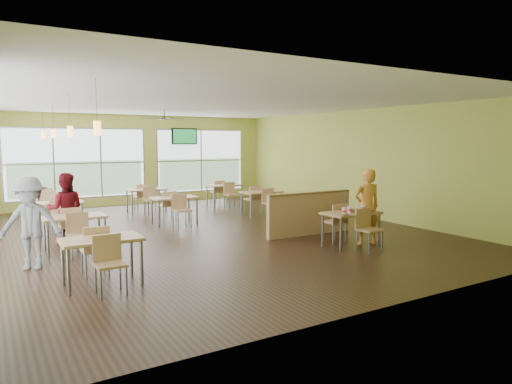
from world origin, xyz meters
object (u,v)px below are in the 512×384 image
Objects in this scene: half_wall_divider at (310,213)px; man_plaid at (367,207)px; food_basket at (367,208)px; main_table at (351,217)px.

man_plaid reaches higher than half_wall_divider.
half_wall_divider is 1.44× the size of man_plaid.
man_plaid is 6.45× the size of food_basket.
half_wall_divider is 1.57m from man_plaid.
main_table is 0.46m from man_plaid.
food_basket is (0.50, -1.40, 0.26)m from half_wall_divider.
man_plaid is at bearing -4.45° from main_table.
main_table is 0.63× the size of half_wall_divider.
main_table is at bearing -174.67° from food_basket.
main_table is 1.45m from half_wall_divider.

